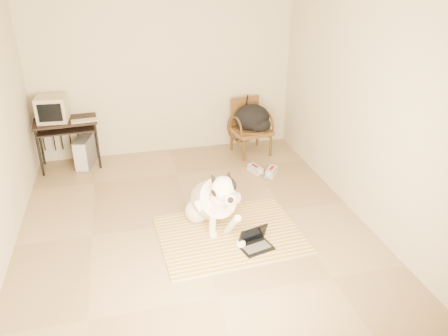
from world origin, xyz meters
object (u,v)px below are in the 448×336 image
object	(u,v)px
rattan_chair	(250,127)
laptop	(255,242)
crt_monitor	(52,109)
pc_tower	(85,152)
dog	(214,201)
backpack	(253,119)
computer_desk	(66,127)

from	to	relation	value
rattan_chair	laptop	bearing A→B (deg)	-105.33
crt_monitor	pc_tower	distance (m)	0.78
dog	pc_tower	size ratio (longest dim) A/B	2.27
dog	backpack	size ratio (longest dim) A/B	2.02
backpack	dog	bearing A→B (deg)	-118.97
crt_monitor	rattan_chair	distance (m)	2.96
computer_desk	rattan_chair	xyz separation A→B (m)	(2.77, -0.10, -0.20)
crt_monitor	pc_tower	size ratio (longest dim) A/B	0.85
dog	backpack	xyz separation A→B (m)	(1.06, 1.92, 0.25)
crt_monitor	dog	bearing A→B (deg)	-48.57
laptop	rattan_chair	bearing A→B (deg)	74.67
pc_tower	backpack	size ratio (longest dim) A/B	0.89
rattan_chair	backpack	world-z (taller)	rattan_chair
crt_monitor	backpack	distance (m)	2.97
backpack	crt_monitor	bearing A→B (deg)	175.87
laptop	backpack	distance (m)	2.60
dog	rattan_chair	world-z (taller)	rattan_chair
crt_monitor	pc_tower	world-z (taller)	crt_monitor
dog	laptop	bearing A→B (deg)	-56.46
rattan_chair	dog	bearing A→B (deg)	-117.38
dog	laptop	distance (m)	0.68
rattan_chair	computer_desk	bearing A→B (deg)	177.96
dog	computer_desk	size ratio (longest dim) A/B	1.25
laptop	backpack	bearing A→B (deg)	73.62
computer_desk	backpack	xyz separation A→B (m)	(2.80, -0.18, -0.05)
dog	computer_desk	distance (m)	2.74
crt_monitor	rattan_chair	size ratio (longest dim) A/B	0.50
dog	crt_monitor	bearing A→B (deg)	131.43
laptop	computer_desk	bearing A→B (deg)	128.43
dog	rattan_chair	size ratio (longest dim) A/B	1.34
computer_desk	backpack	distance (m)	2.81
crt_monitor	pc_tower	bearing A→B (deg)	-7.35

